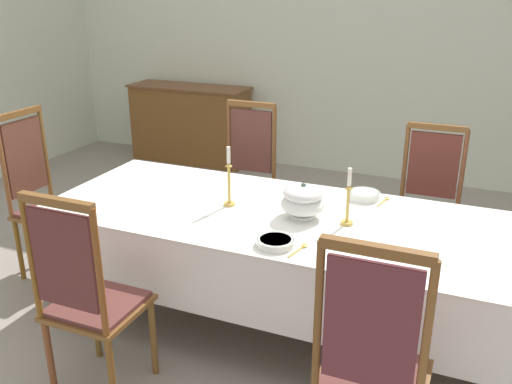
% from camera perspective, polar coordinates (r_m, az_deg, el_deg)
% --- Properties ---
extents(ground, '(7.71, 6.03, 0.04)m').
position_cam_1_polar(ground, '(3.64, 3.35, -13.08)').
color(ground, gray).
extents(back_wall, '(7.71, 0.08, 3.45)m').
position_cam_1_polar(back_wall, '(6.01, 14.04, 17.50)').
color(back_wall, silver).
rests_on(back_wall, ground).
extents(dining_table, '(2.86, 1.10, 0.75)m').
position_cam_1_polar(dining_table, '(3.23, 3.07, -3.51)').
color(dining_table, brown).
rests_on(dining_table, ground).
extents(tablecloth, '(2.88, 1.12, 0.43)m').
position_cam_1_polar(tablecloth, '(3.24, 3.06, -4.13)').
color(tablecloth, white).
rests_on(tablecloth, dining_table).
extents(chair_south_a, '(0.44, 0.42, 1.14)m').
position_cam_1_polar(chair_south_a, '(2.84, -17.14, -10.28)').
color(chair_south_a, brown).
rests_on(chair_south_a, ground).
extents(chair_north_a, '(0.44, 0.42, 1.16)m').
position_cam_1_polar(chair_north_a, '(4.32, -1.12, 1.63)').
color(chair_north_a, brown).
rests_on(chair_north_a, ground).
extents(chair_south_b, '(0.44, 0.42, 1.18)m').
position_cam_1_polar(chair_south_b, '(2.31, 11.96, -17.26)').
color(chair_south_b, brown).
rests_on(chair_south_b, ground).
extents(chair_north_b, '(0.44, 0.42, 1.12)m').
position_cam_1_polar(chair_north_b, '(4.00, 17.42, -1.20)').
color(chair_north_b, brown).
rests_on(chair_north_b, ground).
extents(chair_head_west, '(0.42, 0.44, 1.20)m').
position_cam_1_polar(chair_head_west, '(4.19, -21.28, -0.25)').
color(chair_head_west, brown).
rests_on(chair_head_west, ground).
extents(soup_tureen, '(0.26, 0.26, 0.21)m').
position_cam_1_polar(soup_tureen, '(3.13, 4.92, -0.90)').
color(soup_tureen, white).
rests_on(soup_tureen, tablecloth).
extents(candlestick_west, '(0.07, 0.07, 0.37)m').
position_cam_1_polar(candlestick_west, '(3.27, -2.83, 1.05)').
color(candlestick_west, gold).
rests_on(candlestick_west, tablecloth).
extents(candlestick_east, '(0.07, 0.07, 0.33)m').
position_cam_1_polar(candlestick_east, '(3.06, 9.55, -1.08)').
color(candlestick_east, gold).
rests_on(candlestick_east, tablecloth).
extents(bowl_near_left, '(0.20, 0.20, 0.04)m').
position_cam_1_polar(bowl_near_left, '(2.81, 2.04, -5.18)').
color(bowl_near_left, white).
rests_on(bowl_near_left, tablecloth).
extents(bowl_near_right, '(0.19, 0.19, 0.05)m').
position_cam_1_polar(bowl_near_right, '(3.48, 11.22, -0.26)').
color(bowl_near_right, white).
rests_on(bowl_near_right, tablecloth).
extents(spoon_primary, '(0.06, 0.18, 0.01)m').
position_cam_1_polar(spoon_primary, '(2.80, 4.83, -5.73)').
color(spoon_primary, gold).
rests_on(spoon_primary, tablecloth).
extents(spoon_secondary, '(0.05, 0.18, 0.01)m').
position_cam_1_polar(spoon_secondary, '(3.49, 13.37, -0.75)').
color(spoon_secondary, gold).
rests_on(spoon_secondary, tablecloth).
extents(sideboard, '(1.44, 0.48, 0.90)m').
position_cam_1_polar(sideboard, '(6.64, -6.84, 7.07)').
color(sideboard, brown).
rests_on(sideboard, ground).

